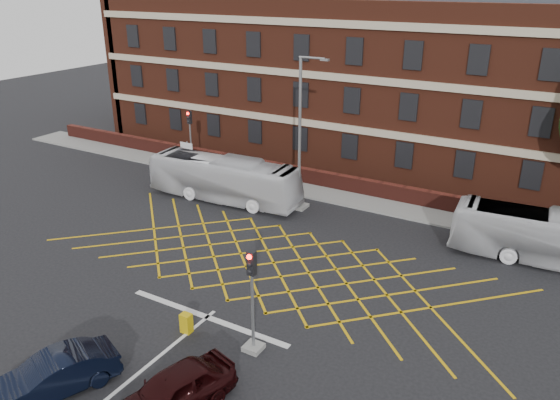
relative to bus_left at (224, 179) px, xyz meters
The scene contains 15 objects.
ground 10.54m from the bus_left, 47.34° to the right, with size 120.00×120.00×0.00m, color black.
victorian_building 17.31m from the bus_left, 62.93° to the left, with size 51.00×12.17×20.40m.
boundary_wall 8.90m from the bus_left, 36.97° to the left, with size 56.00×0.50×1.10m, color #4C1B14.
far_pavement 8.40m from the bus_left, 31.43° to the left, with size 60.00×3.00×0.12m, color slate.
box_junction_hatching 9.18m from the bus_left, 38.75° to the right, with size 11.50×0.12×0.02m, color #CC990C.
stop_line 13.30m from the bus_left, 57.67° to the right, with size 8.00×0.30×0.02m, color silver.
bus_left is the anchor object (origin of this frame).
bus_right 19.14m from the bus_left, ahead, with size 2.30×9.83×2.74m, color silver.
car_navy 18.23m from the bus_left, 73.11° to the right, with size 1.52×4.37×1.44m, color black.
car_maroon 18.56m from the bus_left, 59.58° to the right, with size 1.77×4.41×1.50m, color black.
traffic_light_near 15.60m from the bus_left, 50.36° to the right, with size 0.70×0.70×4.27m.
traffic_light_far 7.39m from the bus_left, 145.09° to the left, with size 0.70×0.70×4.27m.
street_lamp 5.30m from the bus_left, 14.62° to the left, with size 2.25×1.00×9.27m.
direction_signs 6.72m from the bus_left, 149.62° to the left, with size 1.10×0.16×2.20m.
utility_cabinet 14.27m from the bus_left, 60.62° to the right, with size 0.44×0.36×0.84m, color #C5A20B.
Camera 1 is at (12.50, -18.81, 13.38)m, focal length 35.00 mm.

